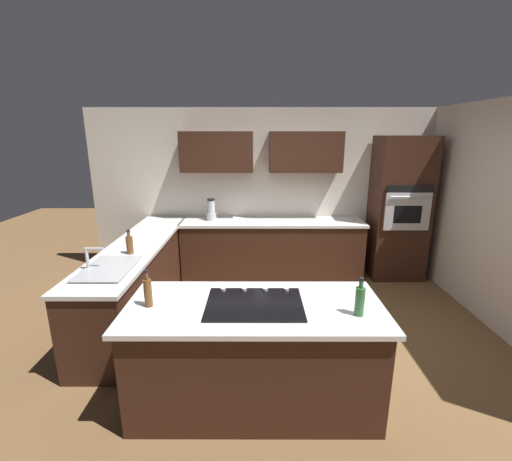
# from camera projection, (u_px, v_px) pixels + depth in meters

# --- Properties ---
(ground_plane) EXTENTS (14.00, 14.00, 0.00)m
(ground_plane) POSITION_uv_depth(u_px,v_px,m) (286.00, 333.00, 4.01)
(ground_plane) COLOR brown
(wall_back) EXTENTS (6.00, 0.44, 2.60)m
(wall_back) POSITION_uv_depth(u_px,v_px,m) (274.00, 183.00, 5.61)
(wall_back) COLOR silver
(wall_back) RESTS_ON ground
(wall_left) EXTENTS (0.10, 4.00, 2.60)m
(wall_left) POSITION_uv_depth(u_px,v_px,m) (503.00, 217.00, 3.95)
(wall_left) COLOR silver
(wall_left) RESTS_ON ground
(lower_cabinets_back) EXTENTS (2.80, 0.60, 0.86)m
(lower_cabinets_back) POSITION_uv_depth(u_px,v_px,m) (272.00, 250.00, 5.56)
(lower_cabinets_back) COLOR #381E14
(lower_cabinets_back) RESTS_ON ground
(countertop_back) EXTENTS (2.84, 0.64, 0.04)m
(countertop_back) POSITION_uv_depth(u_px,v_px,m) (272.00, 222.00, 5.44)
(countertop_back) COLOR silver
(countertop_back) RESTS_ON lower_cabinets_back
(lower_cabinets_side) EXTENTS (0.60, 2.90, 0.86)m
(lower_cabinets_side) POSITION_uv_depth(u_px,v_px,m) (141.00, 279.00, 4.43)
(lower_cabinets_side) COLOR #381E14
(lower_cabinets_side) RESTS_ON ground
(countertop_side) EXTENTS (0.64, 2.94, 0.04)m
(countertop_side) POSITION_uv_depth(u_px,v_px,m) (137.00, 245.00, 4.31)
(countertop_side) COLOR silver
(countertop_side) RESTS_ON lower_cabinets_side
(island_base) EXTENTS (1.96, 0.82, 0.86)m
(island_base) POSITION_uv_depth(u_px,v_px,m) (255.00, 356.00, 2.89)
(island_base) COLOR #381E14
(island_base) RESTS_ON ground
(island_top) EXTENTS (2.04, 0.90, 0.04)m
(island_top) POSITION_uv_depth(u_px,v_px,m) (255.00, 307.00, 2.77)
(island_top) COLOR silver
(island_top) RESTS_ON island_base
(wall_oven) EXTENTS (0.80, 0.66, 2.18)m
(wall_oven) POSITION_uv_depth(u_px,v_px,m) (399.00, 209.00, 5.37)
(wall_oven) COLOR #381E14
(wall_oven) RESTS_ON ground
(sink_unit) EXTENTS (0.46, 0.70, 0.23)m
(sink_unit) POSITION_uv_depth(u_px,v_px,m) (108.00, 268.00, 3.48)
(sink_unit) COLOR #515456
(sink_unit) RESTS_ON countertop_side
(cooktop) EXTENTS (0.76, 0.56, 0.03)m
(cooktop) POSITION_uv_depth(u_px,v_px,m) (255.00, 303.00, 2.77)
(cooktop) COLOR black
(cooktop) RESTS_ON island_top
(blender) EXTENTS (0.15, 0.15, 0.34)m
(blender) POSITION_uv_depth(u_px,v_px,m) (211.00, 211.00, 5.44)
(blender) COLOR silver
(blender) RESTS_ON countertop_back
(dish_soap_bottle) EXTENTS (0.07, 0.07, 0.28)m
(dish_soap_bottle) POSITION_uv_depth(u_px,v_px,m) (130.00, 244.00, 3.91)
(dish_soap_bottle) COLOR brown
(dish_soap_bottle) RESTS_ON countertop_side
(oil_bottle) EXTENTS (0.06, 0.06, 0.30)m
(oil_bottle) POSITION_uv_depth(u_px,v_px,m) (148.00, 292.00, 2.71)
(oil_bottle) COLOR brown
(oil_bottle) RESTS_ON island_top
(second_bottle) EXTENTS (0.07, 0.07, 0.30)m
(second_bottle) POSITION_uv_depth(u_px,v_px,m) (360.00, 300.00, 2.57)
(second_bottle) COLOR #336B38
(second_bottle) RESTS_ON island_top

